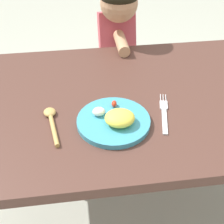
# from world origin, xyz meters

# --- Properties ---
(ground_plane) EXTENTS (8.00, 8.00, 0.00)m
(ground_plane) POSITION_xyz_m (0.00, 0.00, 0.00)
(ground_plane) COLOR #AAAD9D
(dining_table) EXTENTS (1.41, 0.83, 0.72)m
(dining_table) POSITION_xyz_m (0.00, 0.00, 0.62)
(dining_table) COLOR #4F3028
(dining_table) RESTS_ON ground_plane
(plate) EXTENTS (0.25, 0.25, 0.06)m
(plate) POSITION_xyz_m (-0.12, -0.15, 0.74)
(plate) COLOR teal
(plate) RESTS_ON dining_table
(fork) EXTENTS (0.07, 0.23, 0.01)m
(fork) POSITION_xyz_m (0.07, -0.12, 0.73)
(fork) COLOR silver
(fork) RESTS_ON dining_table
(spoon) EXTENTS (0.06, 0.20, 0.02)m
(spoon) POSITION_xyz_m (-0.33, -0.11, 0.73)
(spoon) COLOR tan
(spoon) RESTS_ON dining_table
(person) EXTENTS (0.18, 0.35, 1.00)m
(person) POSITION_xyz_m (-0.01, 0.54, 0.57)
(person) COLOR #3B4770
(person) RESTS_ON ground_plane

